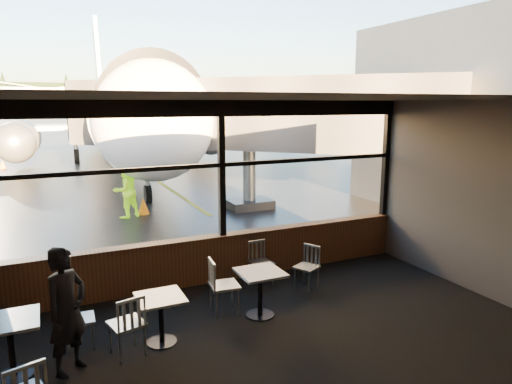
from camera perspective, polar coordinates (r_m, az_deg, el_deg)
ground_plane at (r=128.11m, az=-23.91°, el=8.59°), size 520.00×520.00×0.00m
carpet_floor at (r=6.80m, az=5.50°, el=-19.37°), size 8.00×6.00×0.01m
ceiling at (r=5.86m, az=6.14°, el=11.52°), size 8.00×6.00×0.04m
wall_right at (r=8.80m, az=28.82°, el=-1.45°), size 0.04×6.00×3.50m
wall_back at (r=4.01m, az=29.11°, el=-15.45°), size 8.00×0.04×3.50m
window_sill at (r=9.08m, az=-4.16°, el=-8.23°), size 8.00×0.28×0.90m
window_header at (r=8.57m, az=-4.44°, el=10.38°), size 8.00×0.18×0.30m
mullion_centre at (r=8.66m, az=-4.33°, el=2.76°), size 0.12×0.12×2.60m
mullion_right at (r=10.70m, az=15.91°, el=3.95°), size 0.12×0.12×2.60m
window_transom at (r=8.65m, az=-4.34°, el=3.41°), size 8.00×0.10×0.08m
airliner at (r=27.89m, az=-17.50°, el=14.47°), size 31.13×36.60×10.68m
jet_bridge at (r=15.10m, az=1.10°, el=6.66°), size 8.58×10.48×4.57m
cafe_table_near at (r=7.63m, az=0.52°, el=-12.60°), size 0.70×0.70×0.77m
cafe_table_mid at (r=6.98m, az=-11.77°, el=-15.39°), size 0.66×0.66×0.73m
cafe_table_left at (r=6.84m, az=-28.27°, el=-16.87°), size 0.72×0.72×0.79m
chair_near_e at (r=8.72m, az=6.34°, el=-9.37°), size 0.60×0.60×0.82m
chair_near_w at (r=7.71m, az=-3.98°, el=-11.64°), size 0.57×0.57×0.95m
chair_near_n at (r=8.85m, az=0.67°, el=-8.91°), size 0.50×0.50×0.85m
chair_mid_s at (r=6.76m, az=-15.86°, el=-15.63°), size 0.60×0.60×0.91m
chair_mid_w at (r=7.18m, az=-21.17°, el=-14.68°), size 0.47×0.47×0.83m
passenger at (r=6.47m, az=-22.56°, el=-13.56°), size 0.73×0.71×1.69m
ground_crew at (r=14.37m, az=-16.00°, el=0.17°), size 1.01×0.92×1.67m
cone_nose at (r=14.80m, az=-13.90°, el=-1.71°), size 0.37×0.37×0.52m
cone_wing at (r=27.90m, az=-29.10°, el=3.04°), size 0.33×0.33×0.45m
terminal_annex at (r=16.75m, az=26.36°, el=8.40°), size 5.00×7.00×6.00m
hangar_mid at (r=193.05m, az=-24.53°, el=10.55°), size 38.00×15.00×10.00m
hangar_right at (r=196.43m, az=-6.41°, el=11.75°), size 50.00×20.00×12.00m
fuel_tank_c at (r=190.15m, az=-27.52°, el=9.71°), size 8.00×8.00×6.00m
treeline at (r=218.06m, az=-24.65°, el=10.75°), size 360.00×3.00×12.00m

